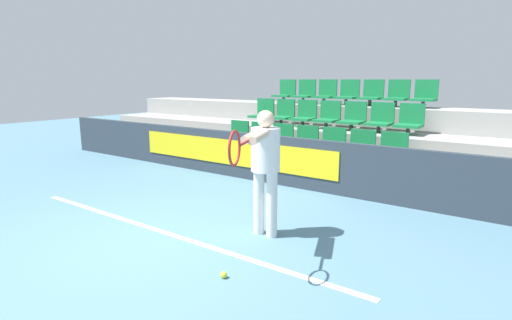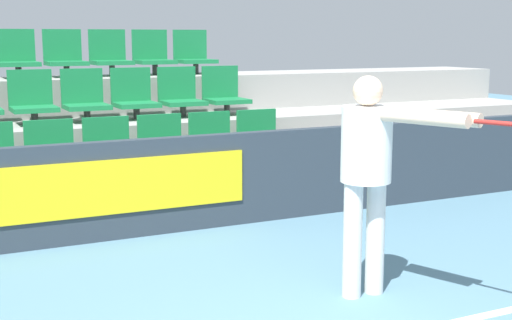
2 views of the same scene
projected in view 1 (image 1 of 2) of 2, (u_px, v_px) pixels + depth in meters
The scene contains 29 objects.
ground_plane at pixel (142, 243), 4.63m from camera, with size 30.00×30.00×0.00m, color slate.
court_baseline at pixel (166, 233), 4.93m from camera, with size 5.32×0.08×0.01m.
barrier_wall at pixel (284, 161), 7.11m from camera, with size 12.72×0.14×0.88m.
bleacher_tier_front at pixel (301, 168), 7.59m from camera, with size 12.32×0.99×0.43m.
bleacher_tier_middle at pixel (324, 149), 8.34m from camera, with size 12.32×0.99×0.87m.
bleacher_tier_back at pixel (344, 134), 9.09m from camera, with size 12.32×0.99×1.30m.
stadium_chair_0 at pixel (237, 136), 8.54m from camera, with size 0.46×0.44×0.57m.
stadium_chair_1 at pixel (257, 138), 8.23m from camera, with size 0.46×0.44×0.57m.
stadium_chair_2 at pixel (280, 140), 7.92m from camera, with size 0.46×0.44×0.57m.
stadium_chair_3 at pixel (305, 143), 7.60m from camera, with size 0.46×0.44×0.57m.
stadium_chair_4 at pixel (331, 146), 7.29m from camera, with size 0.46×0.44×0.57m.
stadium_chair_5 at pixel (360, 149), 6.98m from camera, with size 0.46×0.44×0.57m.
stadium_chair_6 at pixel (392, 152), 6.67m from camera, with size 0.46×0.44×0.57m.
stadium_chair_7 at pixel (263, 113), 9.24m from camera, with size 0.46×0.44×0.57m.
stadium_chair_8 at pixel (283, 114), 8.93m from camera, with size 0.46×0.44×0.57m.
stadium_chair_9 at pixel (305, 115), 8.62m from camera, with size 0.46×0.44×0.57m.
stadium_chair_10 at pixel (328, 116), 8.31m from camera, with size 0.46×0.44×0.57m.
stadium_chair_11 at pixel (353, 118), 7.99m from camera, with size 0.46×0.44×0.57m.
stadium_chair_12 at pixel (380, 119), 7.68m from camera, with size 0.46×0.44×0.57m.
stadium_chair_13 at pixel (410, 121), 7.37m from camera, with size 0.46×0.44×0.57m.
stadium_chair_14 at pixel (285, 93), 9.95m from camera, with size 0.46×0.44×0.57m.
stadium_chair_15 at pixel (305, 93), 9.64m from camera, with size 0.46×0.44×0.57m.
stadium_chair_16 at pixel (325, 93), 9.32m from camera, with size 0.46×0.44×0.57m.
stadium_chair_17 at pixel (348, 94), 9.01m from camera, with size 0.46×0.44×0.57m.
stadium_chair_18 at pixel (371, 94), 8.70m from camera, with size 0.46×0.44×0.57m.
stadium_chair_19 at pixel (397, 95), 8.39m from camera, with size 0.46×0.44×0.57m.
stadium_chair_20 at pixel (425, 96), 8.07m from camera, with size 0.46×0.44×0.57m.
tennis_player at pixel (264, 160), 4.63m from camera, with size 0.68×1.46×1.52m.
tennis_ball at pixel (224, 275), 3.81m from camera, with size 0.07×0.07×0.07m.
Camera 1 is at (3.61, -2.77, 1.87)m, focal length 28.00 mm.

